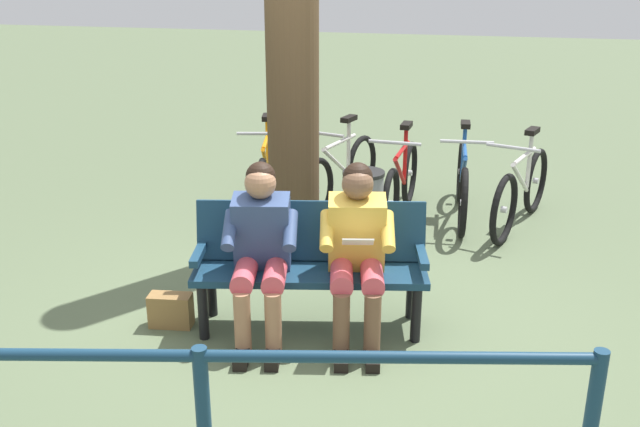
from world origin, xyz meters
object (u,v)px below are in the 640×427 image
(bicycle_orange, at_px, (462,183))
(bicycle_blue, at_px, (401,184))
(tree_trunk, at_px, (292,9))
(bicycle_green, at_px, (340,175))
(handbag, at_px, (171,310))
(bicycle_purple, at_px, (521,191))
(person_reading, at_px, (357,245))
(bicycle_black, at_px, (267,174))
(litter_bin, at_px, (363,212))
(bench, at_px, (310,257))
(person_companion, at_px, (261,244))

(bicycle_orange, height_order, bicycle_blue, same)
(tree_trunk, bearing_deg, bicycle_green, -100.05)
(handbag, distance_m, bicycle_purple, 3.57)
(handbag, bearing_deg, person_reading, -171.89)
(person_reading, bearing_deg, bicycle_blue, -101.98)
(bicycle_green, relative_size, bicycle_black, 0.99)
(handbag, relative_size, bicycle_black, 0.18)
(person_reading, xyz_separation_m, litter_bin, (0.21, -1.44, -0.29))
(bench, height_order, person_reading, person_reading)
(person_companion, xyz_separation_m, bicycle_blue, (-0.63, -2.49, -0.30))
(tree_trunk, relative_size, bicycle_black, 2.50)
(bench, distance_m, bicycle_black, 2.54)
(bicycle_green, bearing_deg, bicycle_orange, 105.54)
(person_companion, bearing_deg, bicycle_green, -101.57)
(person_companion, xyz_separation_m, tree_trunk, (0.20, -1.58, 1.40))
(bicycle_blue, bearing_deg, person_companion, -10.93)
(bicycle_purple, bearing_deg, bench, -14.64)
(bicycle_blue, bearing_deg, tree_trunk, -39.26)
(handbag, distance_m, bicycle_orange, 3.32)
(person_companion, distance_m, bicycle_blue, 2.59)
(person_companion, height_order, bicycle_purple, person_companion)
(person_companion, relative_size, handbag, 4.00)
(person_companion, bearing_deg, bicycle_orange, -126.33)
(tree_trunk, distance_m, bicycle_black, 2.04)
(bench, xyz_separation_m, bicycle_black, (1.04, -2.31, -0.15))
(handbag, height_order, bicycle_orange, bicycle_orange)
(bench, xyz_separation_m, handbag, (0.95, 0.28, -0.39))
(handbag, distance_m, bicycle_blue, 2.87)
(bench, bearing_deg, bicycle_purple, -134.71)
(handbag, height_order, tree_trunk, tree_trunk)
(person_companion, height_order, bicycle_blue, person_companion)
(bicycle_green, height_order, bicycle_black, same)
(bicycle_purple, distance_m, bicycle_blue, 1.14)
(handbag, relative_size, litter_bin, 0.40)
(bicycle_green, bearing_deg, bicycle_blue, 90.07)
(person_companion, distance_m, tree_trunk, 2.12)
(bicycle_green, bearing_deg, bicycle_black, -64.79)
(bicycle_orange, bearing_deg, bicycle_purple, 72.78)
(tree_trunk, bearing_deg, person_companion, 97.29)
(tree_trunk, relative_size, bicycle_orange, 2.46)
(bench, distance_m, bicycle_orange, 2.62)
(bicycle_green, xyz_separation_m, bicycle_black, (0.75, 0.13, 0.00))
(bicycle_purple, bearing_deg, litter_bin, -36.43)
(bench, distance_m, handbag, 1.06)
(person_companion, bearing_deg, bicycle_blue, -116.08)
(bench, bearing_deg, bicycle_orange, -122.74)
(person_reading, distance_m, bicycle_blue, 2.38)
(litter_bin, bearing_deg, bench, 84.29)
(bicycle_orange, distance_m, bicycle_black, 1.98)
(handbag, bearing_deg, bicycle_green, -103.50)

